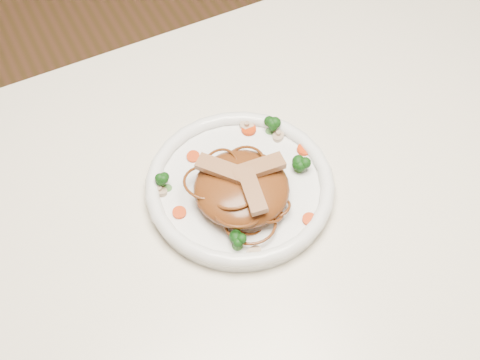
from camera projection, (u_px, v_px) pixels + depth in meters
name	position (u px, v px, depth m)	size (l,w,h in m)	color
table	(272.00, 256.00, 1.02)	(1.20, 0.80, 0.75)	beige
plate	(240.00, 190.00, 0.96)	(0.25, 0.25, 0.02)	white
noodle_mound	(242.00, 188.00, 0.92)	(0.13, 0.13, 0.04)	brown
chicken_a	(258.00, 168.00, 0.91)	(0.07, 0.02, 0.01)	#AA7950
chicken_b	(222.00, 169.00, 0.91)	(0.07, 0.02, 0.01)	#AA7950
chicken_c	(252.00, 191.00, 0.89)	(0.07, 0.02, 0.01)	#AA7950
broccoli_0	(270.00, 125.00, 1.00)	(0.02, 0.02, 0.03)	#0F430E
broccoli_1	(166.00, 181.00, 0.93)	(0.03, 0.03, 0.03)	#0F430E
broccoli_2	(238.00, 241.00, 0.88)	(0.02, 0.02, 0.03)	#0F430E
broccoli_3	(299.00, 162.00, 0.96)	(0.02, 0.02, 0.03)	#0F430E
carrot_0	(249.00, 130.00, 1.01)	(0.02, 0.02, 0.01)	red
carrot_1	(179.00, 213.00, 0.92)	(0.02, 0.02, 0.01)	red
carrot_2	(304.00, 150.00, 0.98)	(0.02, 0.02, 0.01)	red
carrot_3	(193.00, 157.00, 0.98)	(0.02, 0.02, 0.01)	red
carrot_4	(309.00, 219.00, 0.91)	(0.02, 0.02, 0.01)	red
mushroom_0	(253.00, 254.00, 0.88)	(0.02, 0.02, 0.01)	beige
mushroom_1	(278.00, 136.00, 1.00)	(0.02, 0.02, 0.01)	beige
mushroom_2	(159.00, 191.00, 0.94)	(0.02, 0.02, 0.01)	beige
mushroom_3	(247.00, 126.00, 1.01)	(0.02, 0.02, 0.01)	beige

